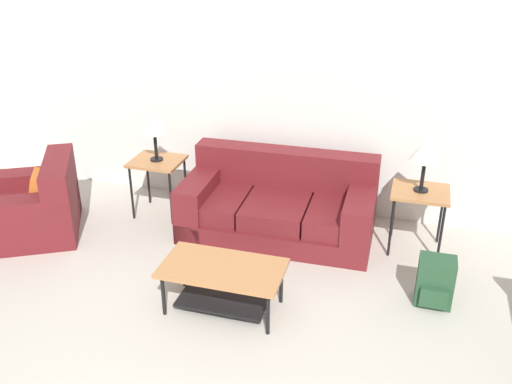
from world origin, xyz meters
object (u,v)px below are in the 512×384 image
Objects in this scene: coffee_table at (223,278)px; side_table_left at (157,166)px; armchair at (32,208)px; backpack at (435,282)px; table_lamp_right at (426,150)px; side_table_right at (420,197)px; table_lamp_left at (154,124)px; couch at (279,207)px.

coffee_table is 1.58× the size of side_table_left.
armchair is 4.06m from backpack.
backpack is (2.97, -0.89, -0.36)m from side_table_left.
backpack is at bearing -77.63° from table_lamp_right.
backpack is (0.20, -0.89, -0.85)m from table_lamp_right.
side_table_left is 2.78m from side_table_right.
armchair reaches higher than side_table_right.
table_lamp_left is 1.00× the size of table_lamp_right.
table_lamp_left is at bearing 180.00° from side_table_left.
couch reaches higher than backpack.
side_table_right is 2.82m from table_lamp_left.
table_lamp_left is at bearing 180.00° from side_table_right.
couch is 1.42m from side_table_right.
side_table_left is (1.08, 0.78, 0.29)m from armchair.
coffee_table is at bearing -161.57° from backpack.
couch is 1.42m from side_table_left.
couch is 3.05× the size of side_table_left.
coffee_table is 1.90× the size of table_lamp_right.
couch is at bearing 16.44° from armchair.
side_table_right is at bearing 0.00° from table_lamp_left.
backpack is (2.97, -0.89, -0.85)m from table_lamp_left.
side_table_right is at bearing 11.35° from armchair.
coffee_table is 2.12m from side_table_right.
table_lamp_right is at bearing 1.89° from couch.
armchair is 2.44× the size of table_lamp_left.
couch is at bearing -1.89° from side_table_left.
backpack is (1.71, 0.57, -0.09)m from coffee_table.
table_lamp_left reaches higher than backpack.
side_table_right reaches higher than backpack.
coffee_table is 1.90× the size of table_lamp_left.
armchair is 2.02× the size of side_table_left.
backpack is at bearing -77.63° from side_table_right.
backpack is (1.59, -0.84, -0.08)m from couch.
couch is 1.80m from backpack.
armchair reaches higher than backpack.
table_lamp_left reaches higher than coffee_table.
armchair is at bearing -144.42° from table_lamp_left.
armchair is 2.02× the size of side_table_right.
armchair is 2.44× the size of table_lamp_right.
table_lamp_right reaches higher than couch.
table_lamp_right is at bearing 0.00° from side_table_right.
armchair is 3.95m from side_table_right.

